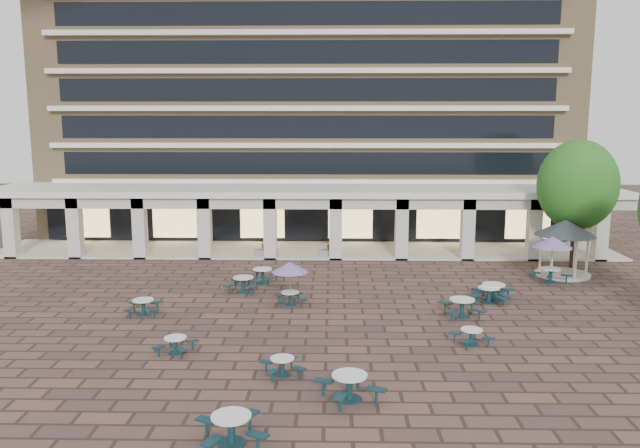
# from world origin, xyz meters

# --- Properties ---
(ground) EXTENTS (120.00, 120.00, 0.00)m
(ground) POSITION_xyz_m (0.00, 0.00, 0.00)
(ground) COLOR brown
(ground) RESTS_ON ground
(apartment_building) EXTENTS (40.00, 15.50, 25.20)m
(apartment_building) POSITION_xyz_m (0.00, 25.47, 12.60)
(apartment_building) COLOR tan
(apartment_building) RESTS_ON ground
(retail_arcade) EXTENTS (42.00, 6.60, 4.40)m
(retail_arcade) POSITION_xyz_m (0.00, 14.80, 3.00)
(retail_arcade) COLOR white
(retail_arcade) RESTS_ON ground
(picnic_table_0) EXTENTS (1.67, 1.67, 0.65)m
(picnic_table_0) POSITION_xyz_m (-4.13, -4.26, 0.39)
(picnic_table_0) COLOR #122F37
(picnic_table_0) RESTS_ON ground
(picnic_table_1) EXTENTS (2.25, 2.25, 0.85)m
(picnic_table_1) POSITION_xyz_m (-0.88, -11.00, 0.51)
(picnic_table_1) COLOR #122F37
(picnic_table_1) RESTS_ON ground
(picnic_table_2) EXTENTS (2.39, 2.39, 0.87)m
(picnic_table_2) POSITION_xyz_m (2.47, -8.17, 0.52)
(picnic_table_2) COLOR #122F37
(picnic_table_2) RESTS_ON ground
(picnic_table_3) EXTENTS (1.75, 1.75, 0.65)m
(picnic_table_3) POSITION_xyz_m (7.48, -3.10, 0.39)
(picnic_table_3) COLOR #122F37
(picnic_table_3) RESTS_ON ground
(picnic_table_5) EXTENTS (1.74, 1.74, 0.65)m
(picnic_table_5) POSITION_xyz_m (0.15, -6.26, 0.39)
(picnic_table_5) COLOR #122F37
(picnic_table_5) RESTS_ON ground
(picnic_table_6) EXTENTS (1.84, 1.84, 2.13)m
(picnic_table_6) POSITION_xyz_m (-0.14, 2.18, 1.81)
(picnic_table_6) COLOR #122F37
(picnic_table_6) RESTS_ON ground
(picnic_table_7) EXTENTS (1.98, 1.98, 0.86)m
(picnic_table_7) POSITION_xyz_m (7.82, 0.48, 0.51)
(picnic_table_7) COLOR #122F37
(picnic_table_7) RESTS_ON ground
(picnic_table_8) EXTENTS (1.78, 1.78, 0.73)m
(picnic_table_8) POSITION_xyz_m (-6.82, 0.51, 0.44)
(picnic_table_8) COLOR #122F37
(picnic_table_8) RESTS_ON ground
(picnic_table_9) EXTENTS (2.09, 2.09, 0.80)m
(picnic_table_9) POSITION_xyz_m (-1.95, 6.36, 0.48)
(picnic_table_9) COLOR #122F37
(picnic_table_9) RESTS_ON ground
(picnic_table_10) EXTENTS (2.05, 2.05, 0.79)m
(picnic_table_10) POSITION_xyz_m (9.60, 2.76, 0.47)
(picnic_table_10) COLOR #122F37
(picnic_table_10) RESTS_ON ground
(picnic_table_11) EXTENTS (2.22, 2.22, 2.57)m
(picnic_table_11) POSITION_xyz_m (14.00, 6.77, 2.18)
(picnic_table_11) COLOR #122F37
(picnic_table_11) RESTS_ON ground
(picnic_table_12) EXTENTS (1.95, 1.95, 0.81)m
(picnic_table_12) POSITION_xyz_m (-2.75, 4.46, 0.48)
(picnic_table_12) COLOR #122F37
(picnic_table_12) RESTS_ON ground
(picnic_table_13) EXTENTS (2.32, 2.32, 0.84)m
(picnic_table_13) POSITION_xyz_m (9.94, 3.18, 0.50)
(picnic_table_13) COLOR #122F37
(picnic_table_13) RESTS_ON ground
(gazebo) EXTENTS (3.46, 3.46, 3.22)m
(gazebo) POSITION_xyz_m (15.24, 8.35, 2.43)
(gazebo) COLOR beige
(gazebo) RESTS_ON ground
(tree_east_c) EXTENTS (4.67, 4.67, 7.77)m
(tree_east_c) POSITION_xyz_m (16.46, 10.13, 5.08)
(tree_east_c) COLOR #3A2717
(tree_east_c) RESTS_ON ground
(planter_left) EXTENTS (1.50, 0.69, 1.36)m
(planter_left) POSITION_xyz_m (-2.46, 12.90, 0.58)
(planter_left) COLOR gray
(planter_left) RESTS_ON ground
(planter_right) EXTENTS (1.50, 0.69, 1.23)m
(planter_right) POSITION_xyz_m (1.77, 12.90, 0.48)
(planter_right) COLOR gray
(planter_right) RESTS_ON ground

